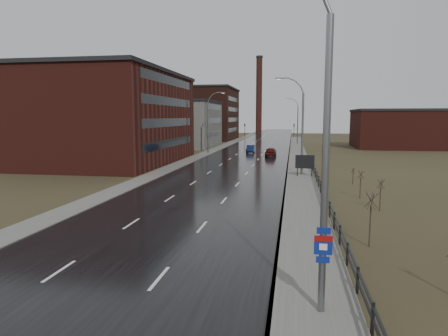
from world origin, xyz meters
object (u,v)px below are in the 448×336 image
at_px(streetlight_main, 316,140).
at_px(car_far, 271,152).
at_px(billboard, 305,162).
at_px(car_near, 251,149).

relative_size(streetlight_main, car_far, 2.63).
height_order(billboard, car_near, billboard).
distance_m(car_near, car_far, 7.71).
bearing_deg(car_near, billboard, -74.55).
distance_m(streetlight_main, billboard, 32.36).
relative_size(streetlight_main, billboard, 4.73).
relative_size(billboard, car_far, 0.56).
bearing_deg(car_far, streetlight_main, 94.87).
bearing_deg(car_far, car_near, -56.97).
distance_m(billboard, car_far, 24.18).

